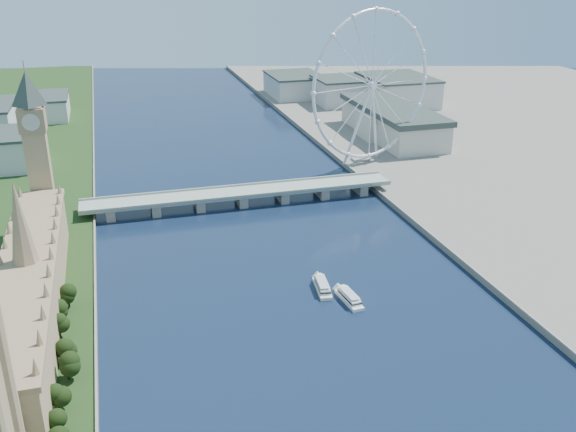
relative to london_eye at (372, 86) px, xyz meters
name	(u,v)px	position (x,y,z in m)	size (l,w,h in m)	color
parliament_range	(31,290)	(-247.98, -185.08, -49.04)	(24.00, 200.00, 70.00)	tan
big_ben	(34,133)	(-247.98, -77.08, -0.95)	(20.02, 20.02, 110.00)	tan
westminster_bridge	(241,195)	(-119.98, -55.08, -60.89)	(220.00, 22.00, 9.50)	gray
london_eye	(372,86)	(0.00, 0.00, 0.00)	(113.60, 39.12, 124.30)	silver
county_hall	(391,139)	(55.02, 74.92, -67.52)	(54.00, 144.00, 35.00)	beige
city_skyline	(226,102)	(-80.75, 205.00, -50.56)	(505.00, 280.00, 32.00)	beige
tour_boat_near	(322,290)	(-105.10, -190.83, -67.52)	(6.71, 26.43, 5.81)	silver
tour_boat_far	(349,301)	(-95.71, -205.87, -67.52)	(6.48, 25.59, 5.61)	white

